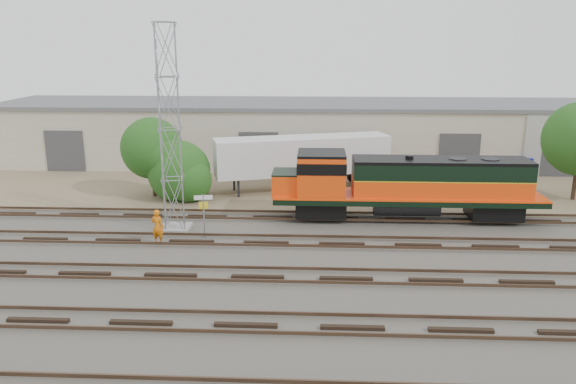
{
  "coord_description": "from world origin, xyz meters",
  "views": [
    {
      "loc": [
        -1.49,
        -26.49,
        10.37
      ],
      "look_at": [
        -2.96,
        4.0,
        2.2
      ],
      "focal_mm": 35.0,
      "sensor_mm": 36.0,
      "label": 1
    }
  ],
  "objects_px": {
    "locomotive": "(403,184)",
    "semi_trailer": "(306,157)",
    "signal_tower": "(170,133)",
    "worker": "(158,227)"
  },
  "relations": [
    {
      "from": "locomotive",
      "to": "semi_trailer",
      "type": "xyz_separation_m",
      "value": [
        -5.85,
        7.05,
        0.21
      ]
    },
    {
      "from": "signal_tower",
      "to": "semi_trailer",
      "type": "distance_m",
      "value": 12.35
    },
    {
      "from": "locomotive",
      "to": "semi_trailer",
      "type": "distance_m",
      "value": 9.16
    },
    {
      "from": "locomotive",
      "to": "worker",
      "type": "bearing_deg",
      "value": -160.73
    },
    {
      "from": "locomotive",
      "to": "semi_trailer",
      "type": "height_order",
      "value": "locomotive"
    },
    {
      "from": "signal_tower",
      "to": "worker",
      "type": "relative_size",
      "value": 6.03
    },
    {
      "from": "locomotive",
      "to": "semi_trailer",
      "type": "relative_size",
      "value": 1.25
    },
    {
      "from": "worker",
      "to": "semi_trailer",
      "type": "relative_size",
      "value": 0.15
    },
    {
      "from": "locomotive",
      "to": "worker",
      "type": "height_order",
      "value": "locomotive"
    },
    {
      "from": "semi_trailer",
      "to": "signal_tower",
      "type": "bearing_deg",
      "value": -144.62
    }
  ]
}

